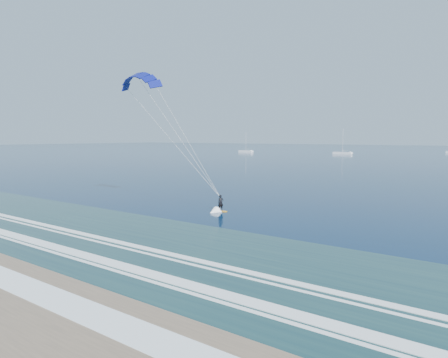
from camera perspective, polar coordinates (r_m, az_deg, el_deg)
ground at (r=26.79m, az=-24.66°, el=-14.06°), size 900.00×900.00×0.00m
kitesurfer_rig at (r=49.48m, az=-6.85°, el=6.49°), size 15.37×5.57×18.05m
sailboat_0 at (r=230.11m, az=3.15°, el=3.97°), size 8.71×2.40×11.85m
sailboat_1 at (r=214.80m, az=16.56°, el=3.58°), size 9.67×2.40×13.15m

